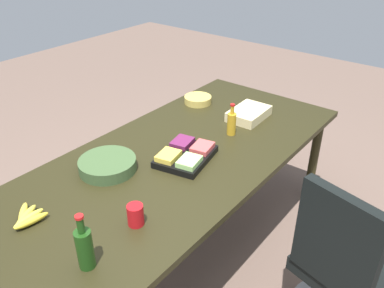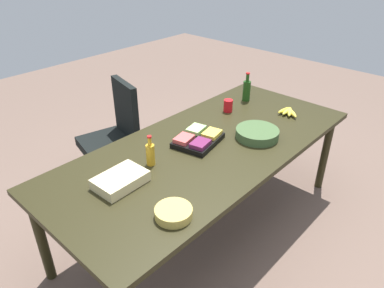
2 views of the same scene
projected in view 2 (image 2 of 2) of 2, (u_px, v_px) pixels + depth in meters
The scene contains 11 objects.
ground_plane at pixel (205, 224), 3.12m from camera, with size 10.00×10.00×0.00m, color brown.
conference_table at pixel (207, 152), 2.75m from camera, with size 2.54×1.12×0.79m.
office_chair at pixel (114, 146), 3.50m from camera, with size 0.58×0.58×1.02m.
fruit_platter at pixel (198, 139), 2.74m from camera, with size 0.41×0.35×0.07m.
sheet_cake at pixel (120, 180), 2.27m from camera, with size 0.32×0.22×0.07m, color beige.
red_solo_cup at pixel (228, 106), 3.22m from camera, with size 0.08×0.08×0.11m, color red.
wine_bottle at pixel (247, 90), 3.41m from camera, with size 0.08×0.08×0.28m.
banana_bunch at pixel (288, 112), 3.18m from camera, with size 0.17×0.19×0.04m.
salad_bowl at pixel (257, 133), 2.81m from camera, with size 0.34×0.34×0.07m, color #3F5A32.
chip_bowl at pixel (174, 213), 2.02m from camera, with size 0.22×0.22×0.05m, color #CCB152.
dressing_bottle at pixel (150, 154), 2.45m from camera, with size 0.06×0.06×0.22m.
Camera 2 is at (1.81, 1.51, 2.17)m, focal length 33.68 mm.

